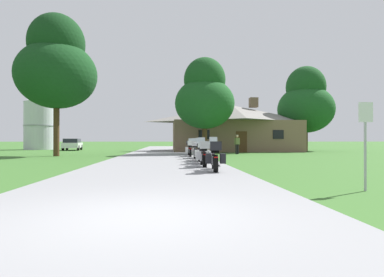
{
  "coord_description": "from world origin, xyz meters",
  "views": [
    {
      "loc": [
        0.45,
        -5.08,
        1.23
      ],
      "look_at": [
        2.04,
        17.35,
        1.34
      ],
      "focal_mm": 30.64,
      "sensor_mm": 36.0,
      "label": 1
    }
  ],
  "objects": [
    {
      "name": "tree_right_of_lodge",
      "position": [
        16.2,
        31.56,
        5.55
      ],
      "size": [
        6.38,
        6.38,
        9.74
      ],
      "color": "#422D19",
      "rests_on": "ground"
    },
    {
      "name": "motorcycle_red_fourth_in_row",
      "position": [
        2.24,
        13.58,
        0.61
      ],
      "size": [
        0.77,
        2.08,
        1.3
      ],
      "rotation": [
        0.0,
        0.0,
        -0.05
      ],
      "color": "black",
      "rests_on": "asphalt_driveway"
    },
    {
      "name": "motorcycle_silver_sixth_in_row",
      "position": [
        2.01,
        18.34,
        0.61
      ],
      "size": [
        0.81,
        2.08,
        1.3
      ],
      "rotation": [
        0.0,
        0.0,
        -0.08
      ],
      "color": "black",
      "rests_on": "asphalt_driveway"
    },
    {
      "name": "tree_by_lodge_front",
      "position": [
        3.64,
        23.88,
        5.11
      ],
      "size": [
        5.3,
        5.3,
        8.59
      ],
      "color": "#422D19",
      "rests_on": "ground"
    },
    {
      "name": "motorcycle_black_second_in_row",
      "position": [
        2.0,
        9.41,
        0.61
      ],
      "size": [
        0.73,
        2.08,
        1.3
      ],
      "rotation": [
        0.0,
        0.0,
        -0.01
      ],
      "color": "black",
      "rests_on": "asphalt_driveway"
    },
    {
      "name": "motorcycle_white_nearest_to_camera",
      "position": [
        2.19,
        7.17,
        0.61
      ],
      "size": [
        0.81,
        2.08,
        1.3
      ],
      "rotation": [
        0.0,
        0.0,
        -0.08
      ],
      "color": "black",
      "rests_on": "asphalt_driveway"
    },
    {
      "name": "metal_silo_distant",
      "position": [
        -16.33,
        38.84,
        3.58
      ],
      "size": [
        3.95,
        3.95,
        7.15
      ],
      "color": "#B2B7BC",
      "rests_on": "ground"
    },
    {
      "name": "motorcycle_black_third_in_row",
      "position": [
        2.11,
        11.6,
        0.61
      ],
      "size": [
        0.72,
        2.08,
        1.3
      ],
      "rotation": [
        0.0,
        0.0,
        0.01
      ],
      "color": "black",
      "rests_on": "asphalt_driveway"
    },
    {
      "name": "stone_lodge",
      "position": [
        7.65,
        31.43,
        2.64
      ],
      "size": [
        14.14,
        9.49,
        6.04
      ],
      "color": "brown",
      "rests_on": "ground"
    },
    {
      "name": "parked_white_suv_far_left",
      "position": [
        -11.16,
        35.31,
        0.78
      ],
      "size": [
        2.45,
        4.81,
        1.4
      ],
      "rotation": [
        0.0,
        0.0,
        0.14
      ],
      "color": "silver",
      "rests_on": "ground"
    },
    {
      "name": "metal_signpost_roadside",
      "position": [
        5.17,
        2.47,
        1.35
      ],
      "size": [
        0.36,
        0.06,
        2.14
      ],
      "color": "#9EA0A5",
      "rests_on": "ground"
    },
    {
      "name": "ground_plane",
      "position": [
        0.0,
        20.0,
        0.0
      ],
      "size": [
        500.0,
        500.0,
        0.0
      ],
      "primitive_type": "plane",
      "color": "#386628"
    },
    {
      "name": "asphalt_driveway",
      "position": [
        0.0,
        18.0,
        0.03
      ],
      "size": [
        6.4,
        80.0,
        0.06
      ],
      "primitive_type": "cube",
      "color": "gray",
      "rests_on": "ground"
    },
    {
      "name": "motorcycle_blue_farthest_in_row",
      "position": [
        2.1,
        20.7,
        0.62
      ],
      "size": [
        0.74,
        2.08,
        1.3
      ],
      "rotation": [
        0.0,
        0.0,
        -0.13
      ],
      "color": "black",
      "rests_on": "asphalt_driveway"
    },
    {
      "name": "motorcycle_black_fifth_in_row",
      "position": [
        2.13,
        15.98,
        0.62
      ],
      "size": [
        0.66,
        2.08,
        1.3
      ],
      "rotation": [
        0.0,
        0.0,
        -0.08
      ],
      "color": "black",
      "rests_on": "asphalt_driveway"
    },
    {
      "name": "tree_left_near",
      "position": [
        -8.11,
        20.54,
        6.92
      ],
      "size": [
        6.03,
        6.03,
        10.88
      ],
      "color": "#422D19",
      "rests_on": "ground"
    },
    {
      "name": "bystander_olive_shirt_near_lodge",
      "position": [
        6.42,
        23.18,
        0.95
      ],
      "size": [
        0.51,
        0.35,
        1.69
      ],
      "rotation": [
        0.0,
        0.0,
        3.55
      ],
      "color": "black",
      "rests_on": "ground"
    }
  ]
}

